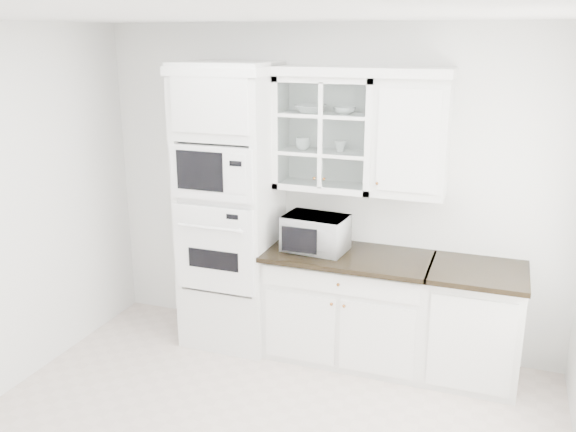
% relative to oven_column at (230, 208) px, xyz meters
% --- Properties ---
extents(room_shell, '(4.00, 3.50, 2.70)m').
position_rel_oven_column_xyz_m(room_shell, '(0.75, -0.99, 0.58)').
color(room_shell, white).
rests_on(room_shell, ground).
extents(oven_column, '(0.76, 0.68, 2.40)m').
position_rel_oven_column_xyz_m(oven_column, '(0.00, 0.00, 0.00)').
color(oven_column, white).
rests_on(oven_column, ground).
extents(base_cabinet_run, '(1.32, 0.67, 0.92)m').
position_rel_oven_column_xyz_m(base_cabinet_run, '(1.03, 0.03, -0.74)').
color(base_cabinet_run, white).
rests_on(base_cabinet_run, ground).
extents(extra_base_cabinet, '(0.72, 0.67, 0.92)m').
position_rel_oven_column_xyz_m(extra_base_cabinet, '(2.03, 0.03, -0.74)').
color(extra_base_cabinet, white).
rests_on(extra_base_cabinet, ground).
extents(upper_cabinet_glass, '(0.80, 0.33, 0.90)m').
position_rel_oven_column_xyz_m(upper_cabinet_glass, '(0.78, 0.17, 0.65)').
color(upper_cabinet_glass, white).
rests_on(upper_cabinet_glass, room_shell).
extents(upper_cabinet_solid, '(0.55, 0.33, 0.90)m').
position_rel_oven_column_xyz_m(upper_cabinet_solid, '(1.46, 0.17, 0.65)').
color(upper_cabinet_solid, white).
rests_on(upper_cabinet_solid, room_shell).
extents(crown_molding, '(2.14, 0.38, 0.07)m').
position_rel_oven_column_xyz_m(crown_molding, '(0.68, 0.14, 1.14)').
color(crown_molding, white).
rests_on(crown_molding, room_shell).
extents(countertop_microwave, '(0.53, 0.46, 0.29)m').
position_rel_oven_column_xyz_m(countertop_microwave, '(0.75, 0.02, -0.14)').
color(countertop_microwave, white).
rests_on(countertop_microwave, base_cabinet_run).
extents(bowl_a, '(0.27, 0.27, 0.06)m').
position_rel_oven_column_xyz_m(bowl_a, '(0.65, 0.15, 0.84)').
color(bowl_a, white).
rests_on(bowl_a, upper_cabinet_glass).
extents(bowl_b, '(0.20, 0.20, 0.05)m').
position_rel_oven_column_xyz_m(bowl_b, '(0.92, 0.17, 0.84)').
color(bowl_b, white).
rests_on(bowl_b, upper_cabinet_glass).
extents(cup_a, '(0.15, 0.15, 0.10)m').
position_rel_oven_column_xyz_m(cup_a, '(0.59, 0.16, 0.56)').
color(cup_a, white).
rests_on(cup_a, upper_cabinet_glass).
extents(cup_b, '(0.12, 0.12, 0.09)m').
position_rel_oven_column_xyz_m(cup_b, '(0.90, 0.17, 0.56)').
color(cup_b, white).
rests_on(cup_b, upper_cabinet_glass).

